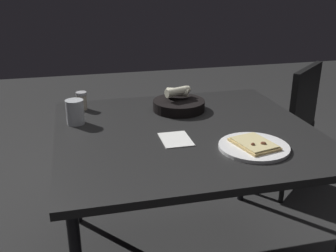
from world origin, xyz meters
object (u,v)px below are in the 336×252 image
(bread_basket, at_px, (179,103))
(beer_glass, at_px, (75,113))
(dining_table, at_px, (186,141))
(chair_near, at_px, (283,119))
(pepper_shaker, at_px, (82,102))
(pizza_plate, at_px, (254,146))

(bread_basket, height_order, beer_glass, bread_basket)
(dining_table, height_order, chair_near, chair_near)
(beer_glass, distance_m, pepper_shaker, 0.20)
(dining_table, relative_size, beer_glass, 10.02)
(dining_table, height_order, beer_glass, beer_glass)
(beer_glass, bearing_deg, pizza_plate, 56.51)
(pizza_plate, xyz_separation_m, pepper_shaker, (-0.64, -0.64, 0.03))
(pizza_plate, height_order, chair_near, chair_near)
(pizza_plate, xyz_separation_m, beer_glass, (-0.45, -0.67, 0.04))
(dining_table, relative_size, bread_basket, 4.37)
(dining_table, height_order, pepper_shaker, pepper_shaker)
(pepper_shaker, height_order, chair_near, chair_near)
(dining_table, distance_m, beer_glass, 0.52)
(beer_glass, distance_m, chair_near, 1.37)
(chair_near, bearing_deg, bread_basket, -68.05)
(pizza_plate, xyz_separation_m, bread_basket, (-0.52, -0.17, 0.02))
(dining_table, distance_m, pepper_shaker, 0.59)
(dining_table, height_order, bread_basket, bread_basket)
(chair_near, bearing_deg, pizza_plate, -36.27)
(chair_near, bearing_deg, pepper_shaker, -81.37)
(pizza_plate, relative_size, chair_near, 0.33)
(pepper_shaker, bearing_deg, beer_glass, -10.42)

